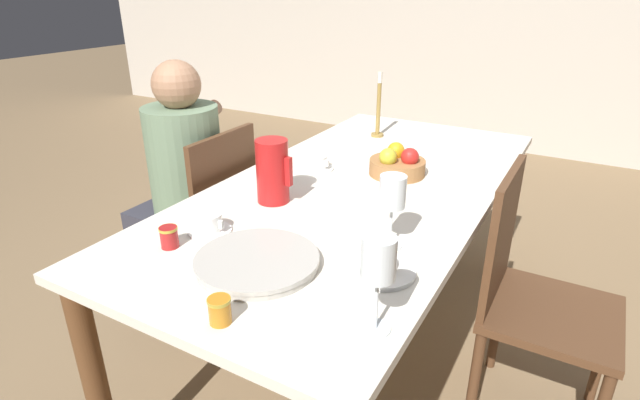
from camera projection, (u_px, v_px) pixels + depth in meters
name	position (u px, v px, depth m)	size (l,w,h in m)	color
ground_plane	(353.00, 346.00, 2.18)	(20.00, 20.00, 0.00)	#7F6647
wall_back	(525.00, 2.00, 4.21)	(10.00, 0.06, 2.60)	beige
dining_table	(358.00, 207.00, 1.91)	(0.94, 1.97, 0.76)	silver
chair_person_side	(206.00, 225.00, 2.17)	(0.42, 0.42, 0.92)	#51331E
chair_opposite	(532.00, 296.00, 1.67)	(0.42, 0.42, 0.92)	#51331E
person_seated	(182.00, 176.00, 2.10)	(0.39, 0.41, 1.19)	#33333D
red_pitcher	(272.00, 171.00, 1.69)	(0.14, 0.11, 0.22)	red
wine_glass_water	(393.00, 195.00, 1.37)	(0.07, 0.07, 0.22)	white
wine_glass_juice	(378.00, 264.00, 1.03)	(0.07, 0.07, 0.23)	white
teacup_near_person	(209.00, 224.00, 1.51)	(0.13, 0.13, 0.06)	white
teacup_across	(317.00, 164.00, 2.01)	(0.13, 0.13, 0.06)	white
serving_tray	(257.00, 262.00, 1.33)	(0.33, 0.33, 0.03)	#B7B2A8
bread_plate	(382.00, 266.00, 1.30)	(0.18, 0.18, 0.07)	white
jam_jar_amber	(169.00, 236.00, 1.42)	(0.05, 0.05, 0.06)	#A81E1E
jam_jar_red	(220.00, 309.00, 1.10)	(0.05, 0.05, 0.06)	#C67A1E
fruit_bowl	(397.00, 164.00, 1.95)	(0.22, 0.22, 0.12)	#9E6B3D
candlestick_tall	(378.00, 112.00, 2.41)	(0.06, 0.06, 0.31)	olive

